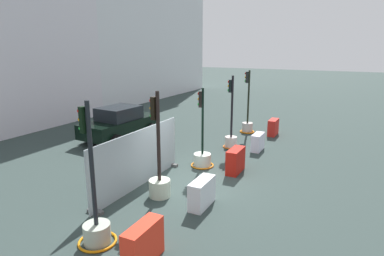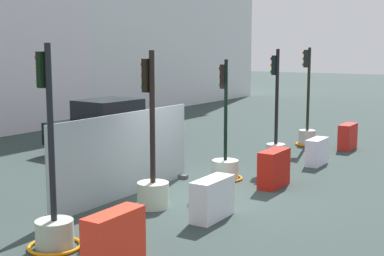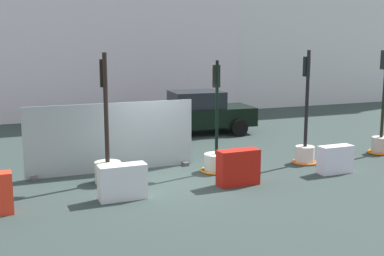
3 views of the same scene
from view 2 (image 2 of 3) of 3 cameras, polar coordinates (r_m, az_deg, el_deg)
name	(u,v)px [view 2 (image 2 of 3)]	position (r m, az deg, el deg)	size (l,w,h in m)	color
ground_plane	(203,193)	(12.94, 1.17, -6.81)	(120.00, 120.00, 0.00)	#2F3D3A
traffic_light_1	(54,218)	(9.69, -14.21, -9.12)	(0.93, 0.93, 3.47)	#A9B7A2
traffic_light_2	(153,178)	(11.70, -4.13, -5.22)	(0.68, 0.68, 3.34)	beige
traffic_light_3	(225,162)	(14.22, 3.46, -3.57)	(0.91, 0.91, 3.09)	silver
traffic_light_4	(276,141)	(16.62, 8.70, -1.34)	(0.74, 0.74, 3.35)	beige
traffic_light_5	(307,128)	(19.46, 11.89, -0.01)	(0.80, 0.80, 3.39)	beige
construction_barrier_1	(114,240)	(8.70, -8.10, -11.48)	(1.11, 0.40, 0.90)	red
construction_barrier_2	(212,199)	(10.98, 2.14, -7.36)	(1.11, 0.43, 0.82)	silver
construction_barrier_3	(274,168)	(13.58, 8.53, -4.19)	(1.07, 0.43, 0.91)	#B1180F
construction_barrier_4	(317,152)	(16.34, 12.88, -2.42)	(0.99, 0.40, 0.77)	silver
construction_barrier_5	(348,137)	(19.11, 15.90, -0.86)	(1.00, 0.40, 0.85)	red
car_black_sedan	(110,124)	(18.63, -8.55, 0.38)	(4.39, 2.41, 1.67)	black
site_fence_panel	(126,157)	(12.55, -6.90, -2.99)	(4.72, 0.50, 1.93)	#94A2A9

